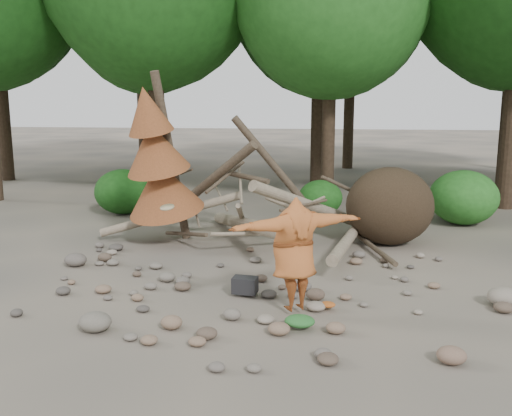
# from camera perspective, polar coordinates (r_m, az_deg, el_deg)

# --- Properties ---
(ground) EXTENTS (120.00, 120.00, 0.00)m
(ground) POSITION_cam_1_polar(r_m,az_deg,el_deg) (10.84, 1.31, -8.85)
(ground) COLOR #514C44
(ground) RESTS_ON ground
(deadfall_pile) EXTENTS (8.55, 5.24, 3.30)m
(deadfall_pile) POSITION_cam_1_polar(r_m,az_deg,el_deg) (14.67, 10.98, 0.05)
(deadfall_pile) COLOR #332619
(deadfall_pile) RESTS_ON ground
(dead_conifer) EXTENTS (2.06, 2.16, 4.35)m
(dead_conifer) POSITION_cam_1_polar(r_m,az_deg,el_deg) (14.24, -9.77, 4.49)
(dead_conifer) COLOR #4C3F30
(dead_conifer) RESTS_ON ground
(bush_left) EXTENTS (1.80, 1.80, 1.44)m
(bush_left) POSITION_cam_1_polar(r_m,az_deg,el_deg) (18.78, -13.17, 1.61)
(bush_left) COLOR #174B14
(bush_left) RESTS_ON ground
(bush_mid) EXTENTS (1.40, 1.40, 1.12)m
(bush_mid) POSITION_cam_1_polar(r_m,az_deg,el_deg) (18.22, 6.45, 1.03)
(bush_mid) COLOR #205F1B
(bush_mid) RESTS_ON ground
(bush_right) EXTENTS (2.00, 2.00, 1.60)m
(bush_right) POSITION_cam_1_polar(r_m,az_deg,el_deg) (17.82, 20.04, 1.00)
(bush_right) COLOR #297123
(bush_right) RESTS_ON ground
(frisbee_thrower) EXTENTS (3.66, 1.75, 1.97)m
(frisbee_thrower) POSITION_cam_1_polar(r_m,az_deg,el_deg) (9.75, 3.86, -4.57)
(frisbee_thrower) COLOR #A85626
(frisbee_thrower) RESTS_ON ground
(backpack) EXTENTS (0.49, 0.36, 0.30)m
(backpack) POSITION_cam_1_polar(r_m,az_deg,el_deg) (10.83, -1.12, -8.01)
(backpack) COLOR black
(backpack) RESTS_ON ground
(cloth_green) EXTENTS (0.49, 0.41, 0.18)m
(cloth_green) POSITION_cam_1_polar(r_m,az_deg,el_deg) (9.39, 4.39, -11.49)
(cloth_green) COLOR #255E27
(cloth_green) RESTS_ON ground
(cloth_orange) EXTENTS (0.27, 0.22, 0.10)m
(cloth_orange) POSITION_cam_1_polar(r_m,az_deg,el_deg) (10.26, 7.18, -9.82)
(cloth_orange) COLOR #9E4B1B
(cloth_orange) RESTS_ON ground
(boulder_front_left) EXTENTS (0.52, 0.47, 0.31)m
(boulder_front_left) POSITION_cam_1_polar(r_m,az_deg,el_deg) (9.62, -15.79, -10.90)
(boulder_front_left) COLOR #676055
(boulder_front_left) RESTS_ON ground
(boulder_front_right) EXTENTS (0.42, 0.38, 0.25)m
(boulder_front_right) POSITION_cam_1_polar(r_m,az_deg,el_deg) (8.69, 18.97, -13.76)
(boulder_front_right) COLOR brown
(boulder_front_right) RESTS_ON ground
(boulder_mid_right) EXTENTS (0.58, 0.52, 0.35)m
(boulder_mid_right) POSITION_cam_1_polar(r_m,az_deg,el_deg) (11.22, 23.55, -8.16)
(boulder_mid_right) COLOR gray
(boulder_mid_right) RESTS_ON ground
(boulder_mid_left) EXTENTS (0.49, 0.45, 0.30)m
(boulder_mid_left) POSITION_cam_1_polar(r_m,az_deg,el_deg) (13.30, -17.61, -4.95)
(boulder_mid_left) COLOR #5A534C
(boulder_mid_left) RESTS_ON ground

